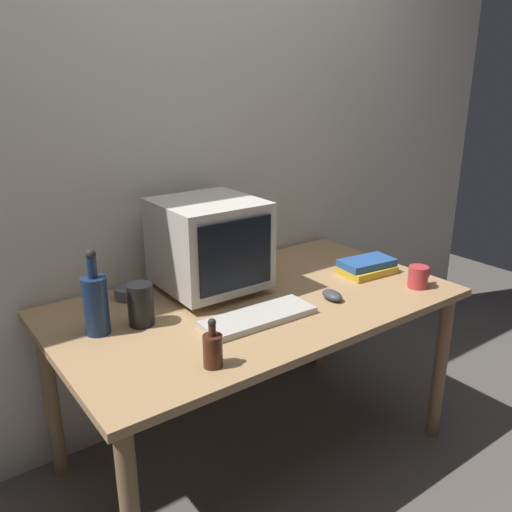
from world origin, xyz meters
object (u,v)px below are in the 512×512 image
keyboard (258,317)px  book_stack (367,267)px  mug (419,277)px  metal_canister (141,304)px  cd_spindle (130,292)px  bottle_short (213,349)px  crt_monitor (209,245)px  computer_mouse (332,295)px  bottle_tall (96,303)px

keyboard → book_stack: book_stack is taller
mug → metal_canister: metal_canister is taller
cd_spindle → metal_canister: bearing=-104.6°
bottle_short → metal_canister: 0.39m
crt_monitor → computer_mouse: crt_monitor is taller
metal_canister → computer_mouse: bearing=-19.3°
bottle_tall → mug: 1.27m
keyboard → computer_mouse: computer_mouse is taller
bottle_tall → book_stack: 1.17m
bottle_short → mug: (1.01, 0.03, -0.01)m
bottle_tall → keyboard: bearing=-26.4°
book_stack → mug: mug is taller
keyboard → metal_canister: size_ratio=2.80×
crt_monitor → book_stack: size_ratio=1.56×
keyboard → bottle_short: bearing=-148.5°
metal_canister → bottle_tall: bearing=169.8°
mug → book_stack: bearing=101.7°
crt_monitor → cd_spindle: crt_monitor is taller
bottle_tall → metal_canister: (0.15, -0.03, -0.04)m
bottle_short → cd_spindle: bottle_short is taller
computer_mouse → book_stack: bearing=27.5°
computer_mouse → keyboard: bearing=-176.3°
crt_monitor → keyboard: bearing=-92.0°
crt_monitor → keyboard: crt_monitor is taller
keyboard → metal_canister: bearing=149.6°
cd_spindle → keyboard: bearing=-58.6°
bottle_tall → book_stack: (1.16, -0.15, -0.08)m
bottle_tall → metal_canister: 0.15m
book_stack → mug: 0.24m
keyboard → cd_spindle: cd_spindle is taller
crt_monitor → keyboard: (-0.01, -0.34, -0.18)m
keyboard → bottle_tall: size_ratio=1.41×
crt_monitor → mug: (0.70, -0.48, -0.15)m
keyboard → bottle_tall: bottle_tall is taller
metal_canister → cd_spindle: bearing=75.4°
mug → metal_canister: 1.12m
crt_monitor → bottle_tall: (-0.50, -0.10, -0.08)m
keyboard → cd_spindle: size_ratio=3.50×
bottle_short → mug: 1.01m
book_stack → mug: size_ratio=2.09×
keyboard → mug: 0.73m
crt_monitor → cd_spindle: bearing=157.8°
crt_monitor → cd_spindle: (-0.29, 0.12, -0.17)m
bottle_short → mug: bottle_short is taller
computer_mouse → mug: 0.39m
computer_mouse → bottle_tall: bottle_tall is taller
book_stack → cd_spindle: 1.01m
bottle_tall → mug: (1.20, -0.38, -0.07)m
computer_mouse → bottle_short: bearing=-159.5°
mug → cd_spindle: 1.16m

